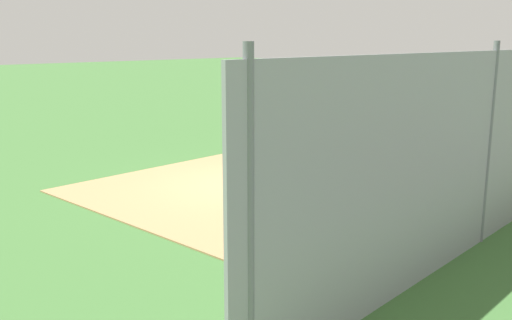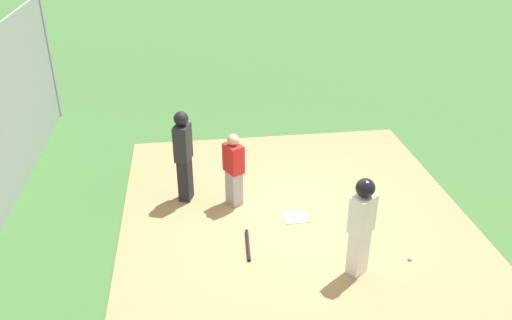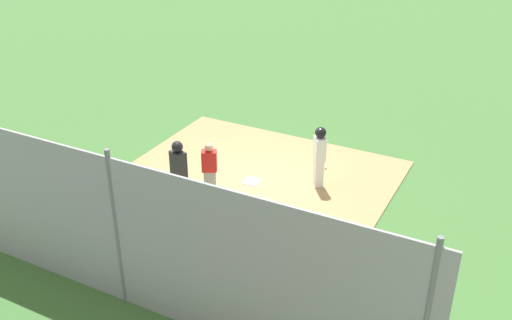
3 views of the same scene
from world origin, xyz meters
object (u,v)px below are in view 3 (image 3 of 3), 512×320
catcher (210,169)px  catcher_mask (192,187)px  umpire (179,174)px  baseball (326,168)px  home_plate (252,181)px  runner (319,153)px  baseball_bat (261,205)px

catcher → catcher_mask: catcher is taller
umpire → baseball: 4.47m
home_plate → runner: size_ratio=0.26×
home_plate → umpire: size_ratio=0.24×
baseball → baseball_bat: bearing=-105.5°
home_plate → catcher_mask: 1.63m
runner → umpire: bearing=9.5°
baseball_bat → catcher_mask: size_ratio=3.51×
umpire → catcher_mask: size_ratio=7.69×
home_plate → baseball: 2.21m
catcher_mask → baseball: (2.73, 2.69, -0.02)m
umpire → runner: bearing=-25.4°
home_plate → runner: runner is taller
home_plate → baseball: (1.50, 1.63, 0.03)m
catcher → runner: 2.89m
baseball → home_plate: bearing=-132.6°
runner → catcher: bearing=0.8°
home_plate → catcher: catcher is taller
home_plate → umpire: umpire is taller
runner → baseball_bat: runner is taller
umpire → baseball: bearing=-15.0°
runner → baseball: runner is taller
home_plate → runner: 2.02m
baseball → catcher_mask: bearing=-135.5°
catcher → baseball: bearing=-66.2°
catcher_mask → baseball_bat: bearing=2.2°
umpire → runner: umpire is taller
runner → baseball_bat: (-0.88, -1.64, -0.94)m
home_plate → catcher: (-0.65, -1.07, 0.74)m
baseball → runner: bearing=-80.9°
baseball_bat → baseball: baseball is taller
catcher_mask → home_plate: bearing=40.5°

